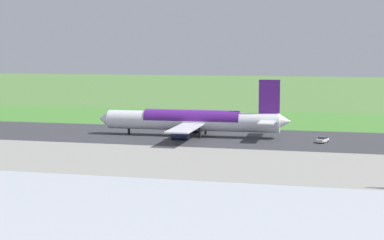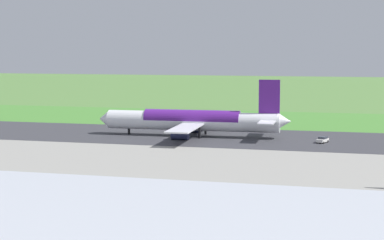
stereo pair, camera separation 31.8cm
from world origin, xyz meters
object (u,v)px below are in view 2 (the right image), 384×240
Objects in this scene: service_car_followme at (323,140)px; traffic_cone_orange at (154,118)px; no_stopping_sign at (164,116)px; airliner_main at (193,121)px.

service_car_followme is 72.20m from traffic_cone_orange.
no_stopping_sign is at bearing 146.23° from traffic_cone_orange.
no_stopping_sign is 4.76× the size of traffic_cone_orange.
no_stopping_sign reaches higher than traffic_cone_orange.
service_car_followme is at bearing 144.21° from traffic_cone_orange.
airliner_main is at bearing -6.35° from service_car_followme.
no_stopping_sign is (54.25, -39.34, 0.71)m from service_car_followme.
no_stopping_sign is 5.35m from traffic_cone_orange.
airliner_main is 40.39m from no_stopping_sign.
service_car_followme is (-35.06, 3.90, -3.51)m from airliner_main.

